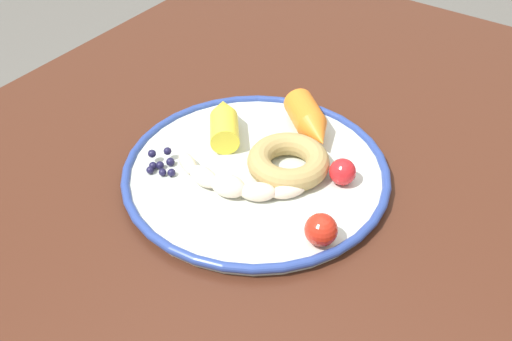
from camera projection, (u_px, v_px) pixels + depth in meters
name	position (u px, v px, depth m)	size (l,w,h in m)	color
dining_table	(287.00, 201.00, 0.90)	(1.16, 0.97, 0.72)	#472316
plate	(256.00, 172.00, 0.82)	(0.36, 0.36, 0.02)	silver
banana	(231.00, 183.00, 0.78)	(0.08, 0.19, 0.03)	beige
carrot_orange	(310.00, 122.00, 0.86)	(0.10, 0.11, 0.04)	orange
carrot_yellow	(224.00, 121.00, 0.87)	(0.11, 0.10, 0.04)	yellow
donut	(288.00, 162.00, 0.81)	(0.11, 0.11, 0.03)	tan
blueberry_pile	(161.00, 163.00, 0.81)	(0.05, 0.05, 0.02)	#191638
tomato_near	(321.00, 230.00, 0.70)	(0.04, 0.04, 0.04)	red
tomato_mid	(342.00, 172.00, 0.79)	(0.04, 0.04, 0.04)	red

